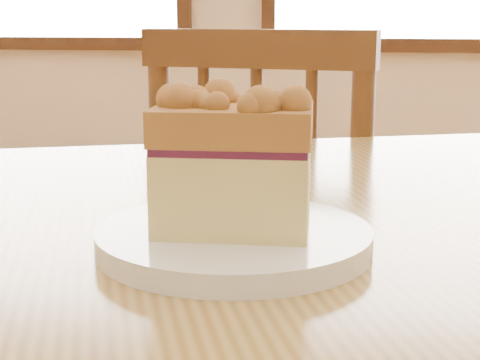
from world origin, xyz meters
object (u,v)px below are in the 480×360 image
at_px(cafe_chair_main, 280,273).
at_px(plate, 234,240).
at_px(cafe_table_main, 249,318).
at_px(cake_slice, 234,158).

distance_m(cafe_chair_main, plate, 0.81).
height_order(cafe_chair_main, plate, cafe_chair_main).
relative_size(cafe_table_main, cake_slice, 9.79).
bearing_deg(cake_slice, plate, -154.11).
bearing_deg(cafe_table_main, cake_slice, -106.50).
height_order(cafe_table_main, cake_slice, cake_slice).
xyz_separation_m(plate, cake_slice, (0.00, 0.00, 0.06)).
bearing_deg(cafe_table_main, cafe_chair_main, 72.87).
relative_size(plate, cake_slice, 1.64).
bearing_deg(cafe_table_main, plate, -106.71).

